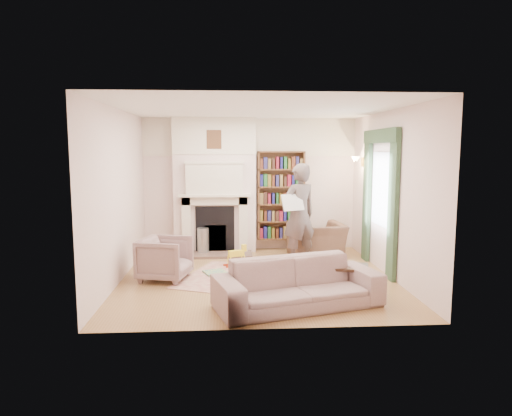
{
  "coord_description": "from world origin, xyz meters",
  "views": [
    {
      "loc": [
        -0.49,
        -7.49,
        2.14
      ],
      "look_at": [
        0.0,
        0.25,
        1.15
      ],
      "focal_mm": 32.0,
      "sensor_mm": 36.0,
      "label": 1
    }
  ],
  "objects": [
    {
      "name": "curtain_right",
      "position": [
        2.2,
        1.1,
        1.2
      ],
      "size": [
        0.07,
        0.32,
        2.4
      ],
      "primitive_type": "cube",
      "color": "#2F4931",
      "rests_on": "floor"
    },
    {
      "name": "game_box_lid",
      "position": [
        -0.38,
        -0.06,
        0.04
      ],
      "size": [
        0.36,
        0.27,
        0.05
      ],
      "primitive_type": "cube",
      "rotation": [
        0.0,
        0.0,
        -0.17
      ],
      "color": "red",
      "rests_on": "rug"
    },
    {
      "name": "armchair_left",
      "position": [
        -1.53,
        -0.04,
        0.35
      ],
      "size": [
        0.94,
        0.92,
        0.71
      ],
      "primitive_type": "imported",
      "rotation": [
        0.0,
        0.0,
        1.33
      ],
      "color": "#A19084",
      "rests_on": "floor"
    },
    {
      "name": "fireplace",
      "position": [
        -0.75,
        2.05,
        1.39
      ],
      "size": [
        1.7,
        0.58,
        2.8
      ],
      "color": "white",
      "rests_on": "floor"
    },
    {
      "name": "man_reading",
      "position": [
        0.84,
        0.81,
        0.95
      ],
      "size": [
        0.82,
        0.72,
        1.9
      ],
      "primitive_type": "imported",
      "rotation": [
        0.0,
        0.0,
        3.61
      ],
      "color": "#504440",
      "rests_on": "floor"
    },
    {
      "name": "board_game",
      "position": [
        -0.71,
        0.24,
        0.03
      ],
      "size": [
        0.46,
        0.46,
        0.03
      ],
      "primitive_type": "cube",
      "rotation": [
        0.0,
        0.0,
        0.36
      ],
      "color": "#CAD34A",
      "rests_on": "rug"
    },
    {
      "name": "coffee_table",
      "position": [
        1.22,
        -1.03,
        0.23
      ],
      "size": [
        0.79,
        0.61,
        0.45
      ],
      "primitive_type": null,
      "rotation": [
        0.0,
        0.0,
        -0.25
      ],
      "color": "#372113",
      "rests_on": "floor"
    },
    {
      "name": "newspaper",
      "position": [
        0.69,
        0.61,
        1.2
      ],
      "size": [
        0.45,
        0.31,
        0.3
      ],
      "primitive_type": "cube",
      "rotation": [
        -0.35,
        0.0,
        0.47
      ],
      "color": "silver",
      "rests_on": "man_reading"
    },
    {
      "name": "wall_front",
      "position": [
        0.0,
        -2.25,
        1.4
      ],
      "size": [
        4.5,
        0.0,
        4.5
      ],
      "primitive_type": "plane",
      "rotation": [
        -1.57,
        0.0,
        0.0
      ],
      "color": "white",
      "rests_on": "floor"
    },
    {
      "name": "pelmet",
      "position": [
        2.19,
        0.4,
        2.38
      ],
      "size": [
        0.09,
        1.7,
        0.24
      ],
      "primitive_type": "cube",
      "color": "#2F4931",
      "rests_on": "wall_right"
    },
    {
      "name": "window",
      "position": [
        2.23,
        0.4,
        1.45
      ],
      "size": [
        0.02,
        0.9,
        1.3
      ],
      "primitive_type": "cube",
      "color": "silver",
      "rests_on": "wall_right"
    },
    {
      "name": "rug",
      "position": [
        0.01,
        -0.14,
        0.01
      ],
      "size": [
        2.92,
        2.6,
        0.01
      ],
      "primitive_type": "cube",
      "rotation": [
        0.0,
        0.0,
        -0.37
      ],
      "color": "beige",
      "rests_on": "floor"
    },
    {
      "name": "wall_left",
      "position": [
        -2.25,
        0.0,
        1.4
      ],
      "size": [
        0.0,
        4.5,
        4.5
      ],
      "primitive_type": "plane",
      "rotation": [
        1.57,
        0.0,
        1.57
      ],
      "color": "white",
      "rests_on": "floor"
    },
    {
      "name": "comic_annuals",
      "position": [
        0.31,
        -0.41,
        0.02
      ],
      "size": [
        0.93,
        0.73,
        0.02
      ],
      "color": "red",
      "rests_on": "rug"
    },
    {
      "name": "wall_right",
      "position": [
        2.25,
        0.0,
        1.4
      ],
      "size": [
        0.0,
        4.5,
        4.5
      ],
      "primitive_type": "plane",
      "rotation": [
        1.57,
        0.0,
        -1.57
      ],
      "color": "white",
      "rests_on": "floor"
    },
    {
      "name": "armchair_reading",
      "position": [
        1.29,
        1.41,
        0.34
      ],
      "size": [
        1.15,
        1.03,
        0.68
      ],
      "primitive_type": "imported",
      "rotation": [
        0.0,
        0.0,
        3.26
      ],
      "color": "#462E25",
      "rests_on": "floor"
    },
    {
      "name": "curtain_left",
      "position": [
        2.2,
        -0.3,
        1.2
      ],
      "size": [
        0.07,
        0.32,
        2.4
      ],
      "primitive_type": "cube",
      "color": "#2F4931",
      "rests_on": "floor"
    },
    {
      "name": "bookcase",
      "position": [
        0.65,
        2.12,
        1.18
      ],
      "size": [
        1.0,
        0.24,
        1.85
      ],
      "primitive_type": "cube",
      "color": "brown",
      "rests_on": "floor"
    },
    {
      "name": "sofa",
      "position": [
        0.47,
        -1.5,
        0.33
      ],
      "size": [
        2.41,
        1.48,
        0.66
      ],
      "primitive_type": "imported",
      "rotation": [
        0.0,
        0.0,
        0.28
      ],
      "color": "#AD9C8E",
      "rests_on": "floor"
    },
    {
      "name": "paraffin_heater",
      "position": [
        -0.99,
        1.76,
        0.28
      ],
      "size": [
        0.25,
        0.25,
        0.55
      ],
      "primitive_type": "cylinder",
      "rotation": [
        0.0,
        0.0,
        0.06
      ],
      "color": "#9B9EA2",
      "rests_on": "floor"
    },
    {
      "name": "ceiling",
      "position": [
        0.0,
        0.0,
        2.8
      ],
      "size": [
        4.5,
        4.5,
        0.0
      ],
      "primitive_type": "plane",
      "rotation": [
        3.14,
        0.0,
        0.0
      ],
      "color": "white",
      "rests_on": "wall_back"
    },
    {
      "name": "rocking_horse",
      "position": [
        -0.33,
        0.75,
        0.2
      ],
      "size": [
        0.49,
        0.32,
        0.4
      ],
      "primitive_type": null,
      "rotation": [
        0.0,
        0.0,
        0.34
      ],
      "color": "yellow",
      "rests_on": "rug"
    },
    {
      "name": "wall_back",
      "position": [
        0.0,
        2.25,
        1.4
      ],
      "size": [
        4.5,
        0.0,
        4.5
      ],
      "primitive_type": "plane",
      "rotation": [
        1.57,
        0.0,
        0.0
      ],
      "color": "white",
      "rests_on": "floor"
    },
    {
      "name": "wall_sconce",
      "position": [
        2.03,
        1.5,
        1.9
      ],
      "size": [
        0.2,
        0.24,
        0.24
      ],
      "primitive_type": null,
      "color": "gold",
      "rests_on": "wall_right"
    },
    {
      "name": "floor",
      "position": [
        0.0,
        0.0,
        0.0
      ],
      "size": [
        4.5,
        4.5,
        0.0
      ],
      "primitive_type": "plane",
      "color": "olive",
      "rests_on": "ground"
    }
  ]
}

